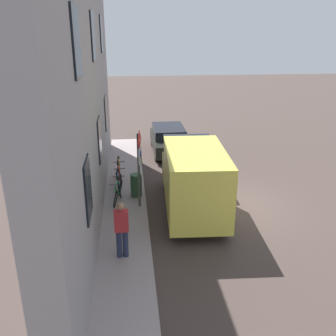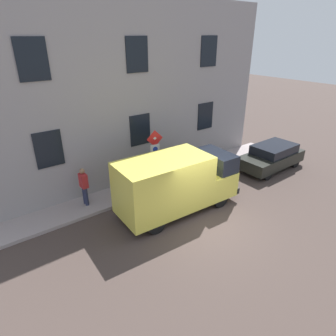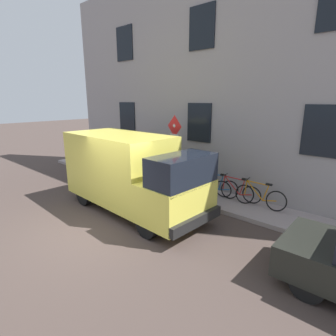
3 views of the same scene
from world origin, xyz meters
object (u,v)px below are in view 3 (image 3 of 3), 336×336
at_px(bicycle_orange, 260,196).
at_px(bicycle_red, 237,191).
at_px(sign_post_stacked, 175,144).
at_px(delivery_van, 131,172).
at_px(pedestrian, 130,155).
at_px(bicycle_green, 198,181).
at_px(bicycle_blue, 216,186).
at_px(litter_bin, 197,186).

height_order(bicycle_orange, bicycle_red, same).
relative_size(sign_post_stacked, delivery_van, 0.52).
bearing_deg(pedestrian, bicycle_orange, 179.61).
height_order(bicycle_orange, bicycle_green, same).
height_order(bicycle_orange, bicycle_blue, same).
relative_size(bicycle_red, pedestrian, 1.00).
bearing_deg(bicycle_blue, delivery_van, 55.23).
relative_size(bicycle_blue, bicycle_green, 1.00).
height_order(delivery_van, litter_bin, delivery_van).
bearing_deg(litter_bin, bicycle_red, -60.20).
relative_size(bicycle_green, litter_bin, 1.90).
bearing_deg(litter_bin, delivery_van, 149.96).
relative_size(sign_post_stacked, pedestrian, 1.63).
xyz_separation_m(bicycle_green, litter_bin, (-0.70, -0.44, 0.08)).
height_order(bicycle_red, bicycle_green, same).
bearing_deg(bicycle_red, delivery_van, 43.06).
distance_m(delivery_van, pedestrian, 3.94).
height_order(sign_post_stacked, bicycle_red, sign_post_stacked).
height_order(bicycle_blue, pedestrian, pedestrian).
distance_m(sign_post_stacked, bicycle_orange, 3.45).
bearing_deg(bicycle_red, pedestrian, -3.60).
height_order(sign_post_stacked, litter_bin, sign_post_stacked).
distance_m(bicycle_orange, bicycle_green, 2.50).
height_order(bicycle_green, litter_bin, litter_bin).
bearing_deg(bicycle_green, bicycle_red, -171.54).
distance_m(delivery_van, litter_bin, 2.48).
bearing_deg(bicycle_green, bicycle_orange, -171.52).
relative_size(delivery_van, bicycle_orange, 3.16).
bearing_deg(litter_bin, bicycle_orange, -71.17).
xyz_separation_m(delivery_van, bicycle_orange, (2.75, -3.24, -0.82)).
bearing_deg(sign_post_stacked, pedestrian, 78.90).
xyz_separation_m(bicycle_orange, bicycle_blue, (-0.00, 1.66, 0.00)).
relative_size(pedestrian, litter_bin, 1.91).
height_order(bicycle_blue, bicycle_green, same).
height_order(delivery_van, bicycle_orange, delivery_van).
bearing_deg(bicycle_orange, litter_bin, 15.07).
bearing_deg(pedestrian, litter_bin, 170.94).
bearing_deg(bicycle_orange, bicycle_red, -3.75).
xyz_separation_m(bicycle_red, litter_bin, (-0.70, 1.22, 0.08)).
height_order(sign_post_stacked, bicycle_orange, sign_post_stacked).
bearing_deg(litter_bin, sign_post_stacked, 98.52).
xyz_separation_m(bicycle_red, bicycle_green, (0.00, 1.66, 0.00)).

